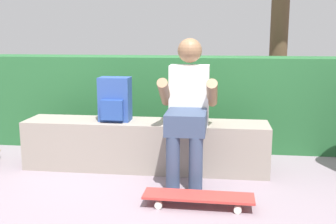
{
  "coord_description": "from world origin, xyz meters",
  "views": [
    {
      "loc": [
        0.67,
        -3.2,
        1.23
      ],
      "look_at": [
        0.22,
        0.32,
        0.55
      ],
      "focal_mm": 43.49,
      "sensor_mm": 36.0,
      "label": 1
    }
  ],
  "objects_px": {
    "bench_main": "(145,145)",
    "person_skater": "(188,105)",
    "skateboard_near_person": "(198,197)",
    "backpack_on_bench": "(115,100)"
  },
  "relations": [
    {
      "from": "skateboard_near_person",
      "to": "backpack_on_bench",
      "type": "height_order",
      "value": "backpack_on_bench"
    },
    {
      "from": "person_skater",
      "to": "skateboard_near_person",
      "type": "relative_size",
      "value": 1.49
    },
    {
      "from": "person_skater",
      "to": "skateboard_near_person",
      "type": "height_order",
      "value": "person_skater"
    },
    {
      "from": "person_skater",
      "to": "backpack_on_bench",
      "type": "distance_m",
      "value": 0.71
    },
    {
      "from": "backpack_on_bench",
      "to": "skateboard_near_person",
      "type": "bearing_deg",
      "value": -44.2
    },
    {
      "from": "bench_main",
      "to": "backpack_on_bench",
      "type": "height_order",
      "value": "backpack_on_bench"
    },
    {
      "from": "bench_main",
      "to": "person_skater",
      "type": "height_order",
      "value": "person_skater"
    },
    {
      "from": "bench_main",
      "to": "person_skater",
      "type": "bearing_deg",
      "value": -26.91
    },
    {
      "from": "bench_main",
      "to": "backpack_on_bench",
      "type": "xyz_separation_m",
      "value": [
        -0.28,
        -0.01,
        0.42
      ]
    },
    {
      "from": "backpack_on_bench",
      "to": "person_skater",
      "type": "bearing_deg",
      "value": -16.08
    }
  ]
}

